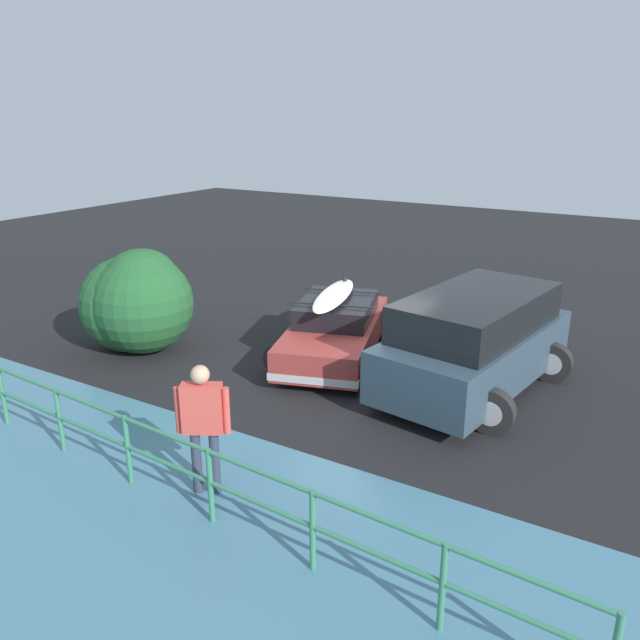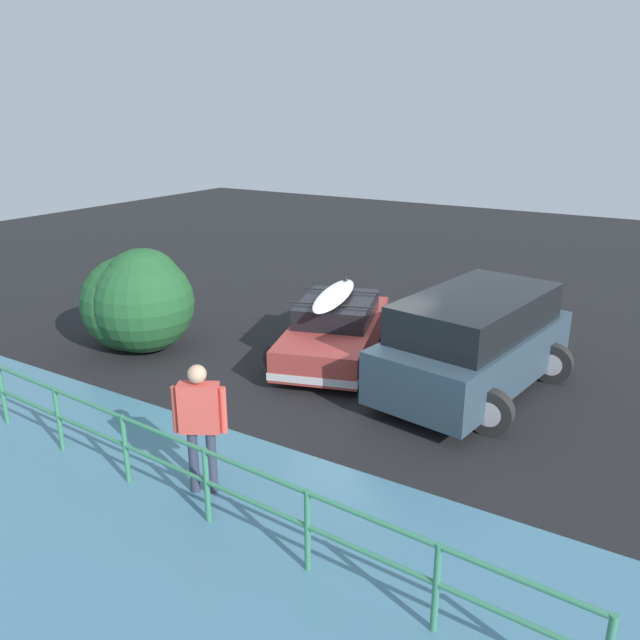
{
  "view_description": "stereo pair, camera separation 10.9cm",
  "coord_description": "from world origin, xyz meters",
  "px_view_note": "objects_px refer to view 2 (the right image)",
  "views": [
    {
      "loc": [
        -5.31,
        10.44,
        4.78
      ],
      "look_at": [
        0.53,
        0.62,
        0.95
      ],
      "focal_mm": 35.0,
      "sensor_mm": 36.0,
      "label": 1
    },
    {
      "loc": [
        -5.4,
        10.38,
        4.78
      ],
      "look_at": [
        0.53,
        0.62,
        0.95
      ],
      "focal_mm": 35.0,
      "sensor_mm": 36.0,
      "label": 2
    }
  ],
  "objects_px": {
    "sedan_car": "(336,329)",
    "bush_near_left": "(140,299)",
    "suv_car": "(475,342)",
    "person_bystander": "(200,417)"
  },
  "relations": [
    {
      "from": "sedan_car",
      "to": "suv_car",
      "type": "distance_m",
      "value": 2.97
    },
    {
      "from": "suv_car",
      "to": "person_bystander",
      "type": "relative_size",
      "value": 2.56
    },
    {
      "from": "sedan_car",
      "to": "suv_car",
      "type": "relative_size",
      "value": 0.93
    },
    {
      "from": "sedan_car",
      "to": "bush_near_left",
      "type": "height_order",
      "value": "bush_near_left"
    },
    {
      "from": "sedan_car",
      "to": "bush_near_left",
      "type": "xyz_separation_m",
      "value": [
        3.69,
        1.75,
        0.51
      ]
    },
    {
      "from": "person_bystander",
      "to": "sedan_car",
      "type": "bearing_deg",
      "value": -79.56
    },
    {
      "from": "person_bystander",
      "to": "bush_near_left",
      "type": "xyz_separation_m",
      "value": [
        4.63,
        -3.35,
        0.0
      ]
    },
    {
      "from": "bush_near_left",
      "to": "sedan_car",
      "type": "bearing_deg",
      "value": -154.58
    },
    {
      "from": "sedan_car",
      "to": "bush_near_left",
      "type": "bearing_deg",
      "value": 25.42
    },
    {
      "from": "suv_car",
      "to": "bush_near_left",
      "type": "bearing_deg",
      "value": 13.34
    }
  ]
}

